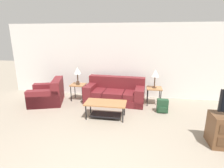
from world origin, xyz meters
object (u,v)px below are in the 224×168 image
at_px(table_lamp_left, 77,71).
at_px(armchair, 48,95).
at_px(couch, 115,93).
at_px(coffee_table, 106,106).
at_px(table_lamp_right, 155,74).
at_px(side_table_right, 154,90).
at_px(backpack, 162,106).
at_px(side_table_left, 78,86).

bearing_deg(table_lamp_left, armchair, -154.82).
xyz_separation_m(couch, table_lamp_left, (-1.28, -0.03, 0.73)).
distance_m(coffee_table, table_lamp_right, 1.94).
bearing_deg(coffee_table, side_table_right, 41.61).
xyz_separation_m(armchair, side_table_right, (3.47, 0.43, 0.22)).
distance_m(coffee_table, backpack, 1.69).
bearing_deg(side_table_right, couch, 178.67).
xyz_separation_m(armchair, table_lamp_left, (0.90, 0.43, 0.74)).
bearing_deg(table_lamp_left, couch, 1.32).
xyz_separation_m(couch, side_table_left, (-1.28, -0.03, 0.20)).
relative_size(couch, side_table_right, 3.54).
xyz_separation_m(couch, armchair, (-2.19, -0.45, -0.01)).
bearing_deg(side_table_right, backpack, -69.95).
bearing_deg(side_table_right, table_lamp_left, -180.00).
bearing_deg(side_table_left, armchair, -154.82).
relative_size(couch, backpack, 5.04).
bearing_deg(table_lamp_right, coffee_table, -138.39).
relative_size(armchair, table_lamp_right, 2.24).
bearing_deg(couch, backpack, -22.66).
relative_size(armchair, table_lamp_left, 2.24).
xyz_separation_m(table_lamp_left, backpack, (2.78, -0.59, -0.83)).
bearing_deg(armchair, table_lamp_left, 25.18).
height_order(side_table_right, backpack, side_table_right).
relative_size(coffee_table, table_lamp_right, 1.88).
height_order(couch, table_lamp_left, table_lamp_left).
xyz_separation_m(armchair, side_table_left, (0.90, 0.43, 0.22)).
bearing_deg(coffee_table, table_lamp_left, 135.16).
bearing_deg(side_table_left, backpack, -12.08).
distance_m(armchair, table_lamp_left, 1.24).
xyz_separation_m(table_lamp_right, backpack, (0.22, -0.59, -0.83)).
bearing_deg(side_table_right, coffee_table, -138.39).
relative_size(couch, side_table_left, 3.54).
bearing_deg(armchair, coffee_table, -20.17).
xyz_separation_m(armchair, table_lamp_right, (3.47, 0.43, 0.74)).
bearing_deg(coffee_table, side_table_left, 135.16).
bearing_deg(backpack, side_table_left, 167.92).
distance_m(side_table_right, table_lamp_right, 0.52).
height_order(armchair, side_table_right, armchair).
bearing_deg(couch, coffee_table, -93.51).
relative_size(table_lamp_right, backpack, 1.49).
distance_m(coffee_table, table_lamp_left, 1.84).
xyz_separation_m(side_table_left, backpack, (2.78, -0.59, -0.31)).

